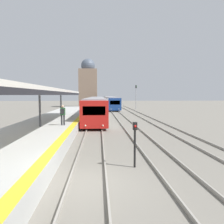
# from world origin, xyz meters

# --- Properties ---
(ground_plane) EXTENTS (240.00, 240.00, 0.00)m
(ground_plane) POSITION_xyz_m (0.00, 0.00, 0.00)
(ground_plane) COLOR slate
(track_platform_line) EXTENTS (1.51, 120.00, 0.15)m
(track_platform_line) POSITION_xyz_m (0.00, 0.00, 0.07)
(track_platform_line) COLOR gray
(track_platform_line) RESTS_ON ground_plane
(track_middle_line) EXTENTS (1.50, 120.00, 0.15)m
(track_middle_line) POSITION_xyz_m (3.68, 0.00, 0.07)
(track_middle_line) COLOR gray
(track_middle_line) RESTS_ON ground_plane
(platform_canopy) EXTENTS (4.00, 24.08, 2.95)m
(platform_canopy) POSITION_xyz_m (-4.16, 9.24, 3.71)
(platform_canopy) COLOR beige
(platform_canopy) RESTS_ON station_platform
(person_on_platform) EXTENTS (0.40, 0.40, 1.66)m
(person_on_platform) POSITION_xyz_m (-2.56, 10.00, 1.87)
(person_on_platform) COLOR #2D2D33
(person_on_platform) RESTS_ON station_platform
(train_near) EXTENTS (2.71, 32.75, 3.00)m
(train_near) POSITION_xyz_m (0.00, 28.30, 1.67)
(train_near) COLOR red
(train_near) RESTS_ON ground_plane
(train_far) EXTENTS (2.62, 45.28, 2.90)m
(train_far) POSITION_xyz_m (3.68, 57.89, 1.62)
(train_far) COLOR navy
(train_far) RESTS_ON ground_plane
(signal_post_near) EXTENTS (0.20, 0.22, 2.14)m
(signal_post_near) POSITION_xyz_m (2.10, 1.72, 1.31)
(signal_post_near) COLOR black
(signal_post_near) RESTS_ON ground_plane
(signal_mast_far) EXTENTS (0.28, 0.29, 5.72)m
(signal_mast_far) POSITION_xyz_m (9.27, 43.24, 3.54)
(signal_mast_far) COLOR gray
(signal_mast_far) RESTS_ON ground_plane
(distant_domed_building) EXTENTS (5.01, 5.01, 13.50)m
(distant_domed_building) POSITION_xyz_m (-2.52, 53.77, 6.38)
(distant_domed_building) COLOR #89705B
(distant_domed_building) RESTS_ON ground_plane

